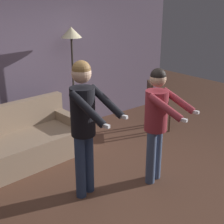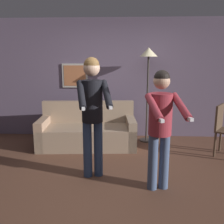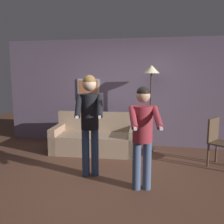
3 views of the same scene
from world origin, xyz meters
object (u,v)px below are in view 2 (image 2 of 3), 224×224
at_px(person_standing_left, 92,106).
at_px(person_standing_right, 161,121).
at_px(torchiere_lamp, 148,62).
at_px(couch, 88,132).

distance_m(person_standing_left, person_standing_right, 0.99).
relative_size(torchiere_lamp, person_standing_left, 1.11).
height_order(couch, person_standing_left, person_standing_left).
relative_size(person_standing_left, person_standing_right, 1.10).
relative_size(couch, torchiere_lamp, 1.00).
bearing_deg(couch, person_standing_left, -78.27).
bearing_deg(person_standing_right, couch, 125.53).
distance_m(couch, person_standing_left, 1.59).
bearing_deg(person_standing_left, torchiere_lamp, 61.37).
height_order(torchiere_lamp, person_standing_right, torchiere_lamp).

